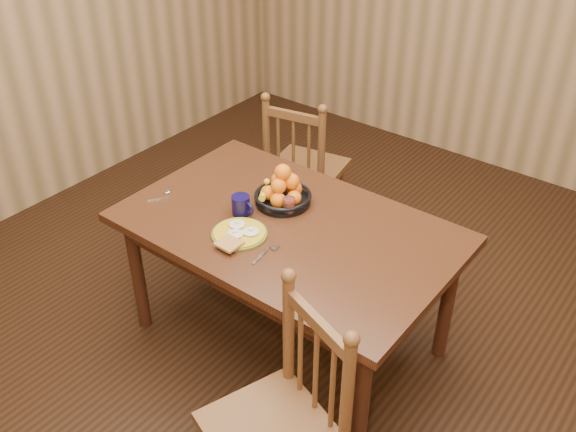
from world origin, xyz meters
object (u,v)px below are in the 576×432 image
Objects in this scene: coffee_mug at (242,205)px; breakfast_plate at (239,234)px; chair_far at (304,168)px; fruit_bowl at (283,191)px; chair_near at (281,424)px; dining_table at (288,239)px.

breakfast_plate is at bearing -53.02° from coffee_mug.
fruit_bowl is at bearing 107.81° from chair_far.
chair_far is at bearing 111.17° from breakfast_plate.
breakfast_plate is 0.99× the size of fruit_bowl.
fruit_bowl is at bearing 65.61° from coffee_mug.
chair_near is at bearing -52.24° from fruit_bowl.
coffee_mug is (-0.80, 0.71, 0.31)m from chair_near.
chair_near is (1.11, -1.63, 0.02)m from chair_far.
chair_near reaches higher than dining_table.
fruit_bowl reaches higher than breakfast_plate.
dining_table is 1.62× the size of chair_far.
chair_near reaches higher than breakfast_plate.
breakfast_plate is at bearing 160.58° from chair_near.
fruit_bowl is at bearing 147.39° from chair_near.
chair_far reaches higher than fruit_bowl.
dining_table is 5.55× the size of breakfast_plate.
chair_near is 0.93m from breakfast_plate.
coffee_mug reaches higher than breakfast_plate.
dining_table is at bearing 15.83° from coffee_mug.
chair_near reaches higher than chair_far.
chair_near is at bearing -39.04° from breakfast_plate.
dining_table is 0.97m from chair_near.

